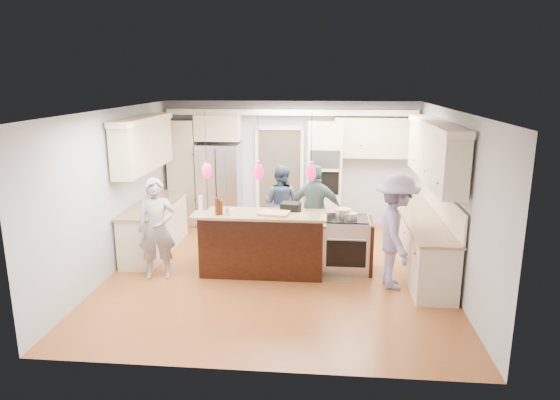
% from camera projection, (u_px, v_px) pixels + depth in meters
% --- Properties ---
extents(ground_plane, '(6.00, 6.00, 0.00)m').
position_uv_depth(ground_plane, '(278.00, 270.00, 8.48)').
color(ground_plane, '#A65A2D').
rests_on(ground_plane, ground).
extents(room_shell, '(5.54, 6.04, 2.72)m').
position_uv_depth(room_shell, '(278.00, 165.00, 8.05)').
color(room_shell, '#B2BCC6').
rests_on(room_shell, ground).
extents(refrigerator, '(0.90, 0.70, 1.80)m').
position_uv_depth(refrigerator, '(220.00, 185.00, 10.96)').
color(refrigerator, '#B7B7BC').
rests_on(refrigerator, ground).
extents(oven_column, '(0.72, 0.69, 2.30)m').
position_uv_depth(oven_column, '(325.00, 175.00, 10.72)').
color(oven_column, beige).
rests_on(oven_column, ground).
extents(back_upper_cabinets, '(5.30, 0.61, 2.54)m').
position_uv_depth(back_upper_cabinets, '(256.00, 150.00, 10.82)').
color(back_upper_cabinets, beige).
rests_on(back_upper_cabinets, ground).
extents(right_counter_run, '(0.64, 3.10, 2.51)m').
position_uv_depth(right_counter_run, '(426.00, 209.00, 8.30)').
color(right_counter_run, beige).
rests_on(right_counter_run, ground).
extents(left_cabinets, '(0.64, 2.30, 2.51)m').
position_uv_depth(left_cabinets, '(151.00, 196.00, 9.22)').
color(left_cabinets, beige).
rests_on(left_cabinets, ground).
extents(kitchen_island, '(2.10, 1.46, 1.12)m').
position_uv_depth(kitchen_island, '(264.00, 241.00, 8.46)').
color(kitchen_island, black).
rests_on(kitchen_island, ground).
extents(island_range, '(0.82, 0.71, 0.92)m').
position_uv_depth(island_range, '(347.00, 244.00, 8.41)').
color(island_range, '#B7B7BC').
rests_on(island_range, ground).
extents(pendant_lights, '(1.75, 0.15, 1.03)m').
position_uv_depth(pendant_lights, '(258.00, 171.00, 7.58)').
color(pendant_lights, black).
rests_on(pendant_lights, ground).
extents(person_bar_end, '(0.67, 0.52, 1.65)m').
position_uv_depth(person_bar_end, '(157.00, 229.00, 8.02)').
color(person_bar_end, gray).
rests_on(person_bar_end, ground).
extents(person_far_left, '(0.90, 0.80, 1.54)m').
position_uv_depth(person_far_left, '(281.00, 204.00, 9.85)').
color(person_far_left, '#31445F').
rests_on(person_far_left, ground).
extents(person_far_right, '(1.01, 0.48, 1.68)m').
position_uv_depth(person_far_right, '(316.00, 211.00, 9.05)').
color(person_far_right, '#4C6A68').
rests_on(person_far_right, ground).
extents(person_range_side, '(0.73, 1.20, 1.80)m').
position_uv_depth(person_range_side, '(396.00, 231.00, 7.63)').
color(person_range_side, gray).
rests_on(person_range_side, ground).
extents(floor_rug, '(0.75, 0.96, 0.01)m').
position_uv_depth(floor_rug, '(337.00, 272.00, 8.41)').
color(floor_rug, olive).
rests_on(floor_rug, ground).
extents(water_bottle, '(0.08, 0.08, 0.28)m').
position_uv_depth(water_bottle, '(201.00, 204.00, 7.81)').
color(water_bottle, silver).
rests_on(water_bottle, kitchen_island).
extents(beer_bottle_a, '(0.08, 0.08, 0.27)m').
position_uv_depth(beer_bottle_a, '(217.00, 206.00, 7.70)').
color(beer_bottle_a, '#401D0B').
rests_on(beer_bottle_a, kitchen_island).
extents(beer_bottle_b, '(0.06, 0.06, 0.25)m').
position_uv_depth(beer_bottle_b, '(218.00, 207.00, 7.71)').
color(beer_bottle_b, '#401D0B').
rests_on(beer_bottle_b, kitchen_island).
extents(beer_bottle_c, '(0.06, 0.06, 0.23)m').
position_uv_depth(beer_bottle_c, '(221.00, 208.00, 7.72)').
color(beer_bottle_c, '#401D0B').
rests_on(beer_bottle_c, kitchen_island).
extents(drink_can, '(0.06, 0.06, 0.11)m').
position_uv_depth(drink_can, '(227.00, 212.00, 7.71)').
color(drink_can, '#B7B7BC').
rests_on(drink_can, kitchen_island).
extents(cutting_board, '(0.50, 0.39, 0.04)m').
position_uv_depth(cutting_board, '(274.00, 213.00, 7.76)').
color(cutting_board, tan).
rests_on(cutting_board, kitchen_island).
extents(pot_large, '(0.26, 0.26, 0.15)m').
position_uv_depth(pot_large, '(343.00, 213.00, 8.30)').
color(pot_large, '#B7B7BC').
rests_on(pot_large, island_range).
extents(pot_small, '(0.23, 0.23, 0.11)m').
position_uv_depth(pot_small, '(350.00, 216.00, 8.20)').
color(pot_small, '#B7B7BC').
rests_on(pot_small, island_range).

